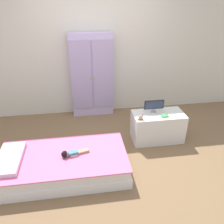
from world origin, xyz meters
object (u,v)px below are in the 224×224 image
bed (64,164)px  rocking_horse_toy (141,117)px  tv_stand (157,127)px  tv_monitor (154,105)px  wardrobe (92,76)px  doll (70,153)px  book_green (165,116)px

bed → rocking_horse_toy: bearing=20.5°
tv_stand → tv_monitor: 0.40m
wardrobe → tv_monitor: (0.97, -1.06, -0.20)m
doll → tv_stand: size_ratio=0.45×
bed → wardrobe: 1.96m
doll → wardrobe: 1.89m
tv_monitor → rocking_horse_toy: bearing=-141.5°
doll → wardrobe: (0.45, 1.77, 0.51)m
rocking_horse_toy → book_green: (0.42, 0.05, -0.04)m
tv_stand → rocking_horse_toy: 0.49m
wardrobe → tv_stand: 1.64m
wardrobe → rocking_horse_toy: wardrobe is taller
book_green → bed: bearing=-162.8°
doll → rocking_horse_toy: size_ratio=3.45×
doll → rocking_horse_toy: (1.13, 0.48, 0.23)m
tv_monitor → tv_stand: bearing=-48.4°
doll → rocking_horse_toy: rocking_horse_toy is taller
doll → book_green: size_ratio=3.33×
book_green → tv_stand: bearing=122.8°
wardrobe → rocking_horse_toy: (0.68, -1.29, -0.28)m
bed → book_green: size_ratio=15.55×
bed → tv_monitor: tv_monitor is taller
bed → rocking_horse_toy: rocking_horse_toy is taller
doll → book_green: bearing=18.8°
doll → book_green: (1.55, 0.53, 0.18)m
bed → doll: size_ratio=4.67×
bed → wardrobe: wardrobe is taller
doll → rocking_horse_toy: bearing=23.0°
book_green → doll: bearing=-161.2°
bed → book_green: book_green is taller
doll → tv_stand: bearing=23.0°
doll → wardrobe: size_ratio=0.23×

